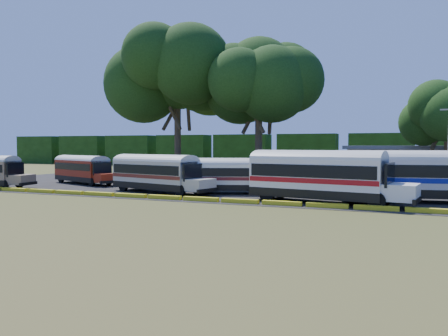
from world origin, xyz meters
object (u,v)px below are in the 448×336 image
at_px(bus_red, 83,168).
at_px(tree_west, 177,72).
at_px(bus_cream_west, 157,171).
at_px(bus_white_red, 320,173).

bearing_deg(bus_red, tree_west, 84.03).
bearing_deg(tree_west, bus_cream_west, -68.22).
distance_m(bus_cream_west, tree_west, 19.98).
relative_size(bus_red, tree_west, 0.52).
bearing_deg(tree_west, bus_white_red, -40.03).
distance_m(bus_cream_west, bus_white_red, 14.13).
distance_m(bus_red, tree_west, 16.62).
height_order(bus_cream_west, bus_white_red, bus_white_red).
relative_size(bus_red, bus_white_red, 0.80).
height_order(bus_cream_west, tree_west, tree_west).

